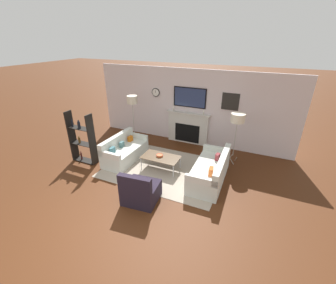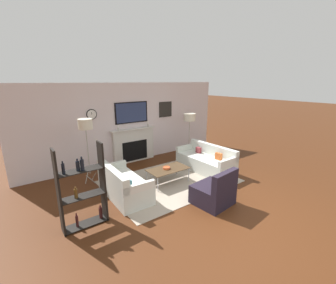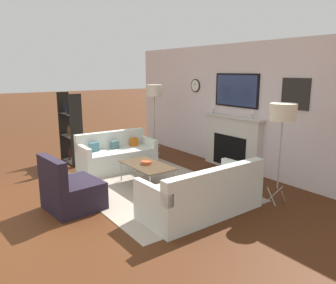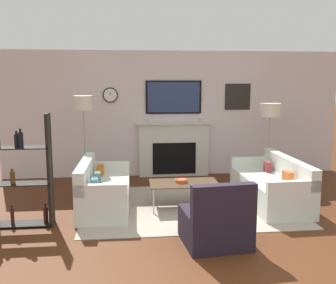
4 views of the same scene
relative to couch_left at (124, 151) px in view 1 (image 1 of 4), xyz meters
The scene contains 11 objects.
ground_plane 2.71m from the couch_left, 58.01° to the right, with size 60.00×60.00×0.00m, color #48230F.
fireplace_wall 2.78m from the couch_left, 56.92° to the left, with size 7.36×0.28×2.70m.
area_rug 1.46m from the couch_left, ahead, with size 3.47×2.49×0.01m.
couch_left is the anchor object (origin of this frame).
couch_right 2.85m from the couch_left, ahead, with size 0.87×1.91×0.79m.
armchair 2.18m from the couch_left, 45.70° to the right, with size 0.87×0.85×0.87m.
coffee_table 1.34m from the couch_left, ahead, with size 1.13×0.62×0.42m.
decorative_bowl 1.30m from the couch_left, ahead, with size 0.20×0.20×0.06m.
floor_lamp_left 1.88m from the couch_left, 107.31° to the left, with size 0.37×0.37×1.80m.
floor_lamp_right 3.68m from the couch_left, 21.26° to the left, with size 0.42×0.42×1.64m.
shelf_unit 1.35m from the couch_left, 150.99° to the right, with size 0.85×0.28×1.64m.
Camera 1 is at (2.50, -3.01, 3.69)m, focal length 24.00 mm.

